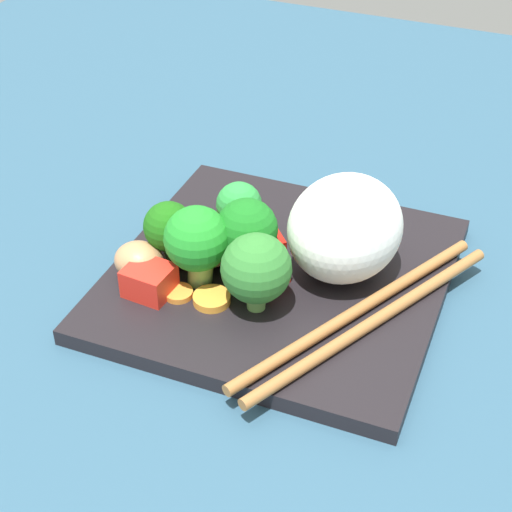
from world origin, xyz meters
TOP-DOWN VIEW (x-y plane):
  - ground_plane at (0.00, 0.00)cm, footprint 110.00×110.00cm
  - square_plate at (0.00, 0.00)cm, footprint 23.43×23.43cm
  - rice_mound at (-4.11, -1.74)cm, footprint 9.73×10.41cm
  - broccoli_floret_0 at (2.09, 1.12)cm, footprint 4.36×4.36cm
  - broccoli_floret_1 at (7.59, 2.17)cm, footprint 3.60×3.60cm
  - broccoli_floret_2 at (4.07, -2.14)cm, footprint 3.38×3.38cm
  - broccoli_floret_3 at (4.80, 3.31)cm, footprint 4.58×4.58cm
  - broccoli_floret_4 at (-0.24, 4.34)cm, footprint 4.74×4.74cm
  - carrot_slice_0 at (5.76, -0.73)cm, footprint 3.61×3.61cm
  - carrot_slice_1 at (5.42, 5.26)cm, footprint 2.84×2.84cm
  - carrot_slice_2 at (3.02, 5.01)cm, footprint 3.64×3.64cm
  - pepper_chunk_0 at (7.96, -0.25)cm, footprint 3.78×3.56cm
  - pepper_chunk_1 at (0.16, 1.60)cm, footprint 2.41×2.70cm
  - pepper_chunk_2 at (7.39, 5.72)cm, footprint 3.33×3.02cm
  - pepper_chunk_3 at (1.73, -0.67)cm, footprint 4.01×3.98cm
  - chicken_piece_0 at (5.17, 1.34)cm, footprint 4.63×4.14cm
  - chicken_piece_1 at (8.97, 4.28)cm, footprint 3.81×3.49cm
  - chopstick_pair at (-7.22, 2.82)cm, footprint 12.16×21.25cm

SIDE VIEW (x-z plane):
  - ground_plane at x=0.00cm, z-range -2.00..0.00cm
  - square_plate at x=0.00cm, z-range 0.00..1.22cm
  - carrot_slice_1 at x=5.42cm, z-range 1.22..1.63cm
  - carrot_slice_2 at x=3.02cm, z-range 1.22..1.78cm
  - carrot_slice_0 at x=5.76cm, z-range 1.22..1.89cm
  - chopstick_pair at x=-7.22cm, z-range 1.22..2.03cm
  - pepper_chunk_1 at x=0.16cm, z-range 1.22..2.89cm
  - pepper_chunk_0 at x=7.96cm, z-range 1.22..2.97cm
  - pepper_chunk_2 at x=7.39cm, z-range 1.22..3.33cm
  - pepper_chunk_3 at x=1.73cm, z-range 1.22..3.38cm
  - chicken_piece_0 at x=5.17cm, z-range 1.22..3.69cm
  - chicken_piece_1 at x=8.97cm, z-range 1.22..3.85cm
  - broccoli_floret_1 at x=7.59cm, z-range 1.81..6.91cm
  - broccoli_floret_2 at x=4.07cm, z-range 1.81..6.94cm
  - broccoli_floret_4 at x=-0.24cm, z-range 1.62..7.35cm
  - broccoli_floret_3 at x=4.80cm, z-range 1.72..7.79cm
  - broccoli_floret_0 at x=2.09cm, z-range 1.81..7.85cm
  - rice_mound at x=-4.11cm, z-range 1.22..8.68cm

